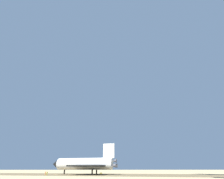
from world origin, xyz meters
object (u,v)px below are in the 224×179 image
Objects in this scene: ground_crew_mid_fuselage at (45,173)px; ground_support_crate at (101,173)px; ground_crew_near_nose at (47,173)px; space_shuttle at (84,164)px.

ground_crew_mid_fuselage reaches higher than ground_support_crate.
ground_crew_mid_fuselage is at bearing 170.72° from ground_crew_near_nose.
ground_support_crate is (-28.29, -26.00, -0.59)m from ground_crew_mid_fuselage.
space_shuttle is 21.94× the size of ground_crew_near_nose.
ground_crew_near_nose is 1.40× the size of ground_support_crate.
space_shuttle reaches higher than ground_crew_mid_fuselage.
ground_support_crate is at bearing -104.24° from space_shuttle.
ground_crew_mid_fuselage is (17.61, 10.46, -4.41)m from space_shuttle.
ground_crew_near_nose and ground_crew_mid_fuselage have the same top height.
ground_crew_near_nose is 1.00× the size of ground_crew_mid_fuselage.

